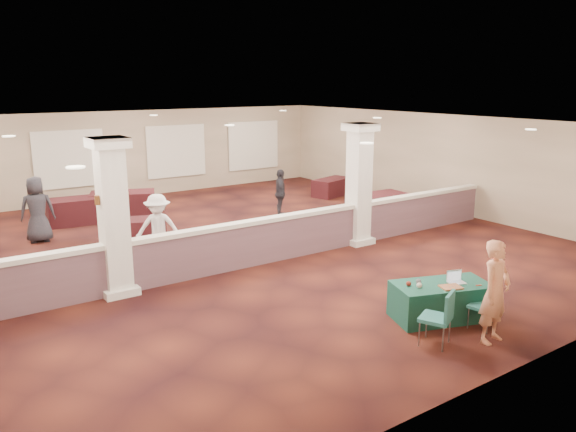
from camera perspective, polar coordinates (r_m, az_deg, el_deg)
ground at (r=14.76m, az=-5.66°, el=-3.25°), size 16.00×16.00×0.00m
wall_back at (r=21.66m, az=-16.20°, el=6.00°), size 16.00×0.04×3.20m
wall_front at (r=8.53m, az=21.43°, el=-5.56°), size 16.00×0.04×3.20m
wall_right at (r=19.49m, az=15.30°, el=5.26°), size 0.04×16.00×3.20m
ceiling at (r=14.18m, az=-5.96°, el=9.23°), size 16.00×16.00×0.02m
partition_wall at (r=13.36m, az=-2.58°, el=-2.47°), size 15.60×0.28×1.10m
column_left at (r=11.68m, az=-17.32°, el=-0.02°), size 0.72×0.72×3.20m
column_right at (r=14.89m, az=7.21°, el=3.33°), size 0.72×0.72×3.20m
sconce_left at (r=11.53m, az=-18.77°, el=1.55°), size 0.12×0.12×0.18m
sconce_right at (r=11.69m, az=-16.14°, el=1.90°), size 0.12×0.12×0.18m
near_table at (r=10.76m, az=15.25°, el=-8.32°), size 1.93×1.41×0.67m
conf_chair_main at (r=10.46m, az=19.64°, el=-8.32°), size 0.50×0.50×0.84m
conf_chair_side at (r=9.61m, az=15.30°, el=-9.58°), size 0.63×0.63×0.95m
woman at (r=9.92m, az=20.31°, el=-7.24°), size 0.68×0.49×1.75m
far_table_front_center at (r=15.60m, az=-15.29°, el=-1.50°), size 1.80×1.29×0.66m
far_table_front_right at (r=18.06m, az=9.07°, el=1.03°), size 1.94×1.04×0.77m
far_table_back_left at (r=18.33m, az=-20.29°, el=0.54°), size 2.00×1.15×0.78m
far_table_back_center at (r=18.74m, az=-16.39°, el=1.15°), size 2.21×1.65×0.80m
far_table_back_right at (r=21.40m, az=4.48°, el=2.95°), size 1.76×1.21×0.65m
attendee_b at (r=13.72m, az=-13.05°, el=-1.23°), size 1.17×0.93×1.66m
attendee_c at (r=17.90m, az=-0.77°, el=2.33°), size 0.78×1.00×1.53m
attendee_d at (r=16.48m, az=-24.12°, el=0.61°), size 0.97×0.66×1.79m
laptop_base at (r=10.74m, az=16.77°, el=-6.51°), size 0.36×0.30×0.02m
laptop_screen at (r=10.78m, az=16.51°, el=-5.79°), size 0.29×0.11×0.20m
screen_glow at (r=10.78m, az=16.53°, el=-5.87°), size 0.26×0.10×0.17m
knitting at (r=10.47m, az=16.21°, el=-6.95°), size 0.44×0.38×0.03m
yarn_cream at (r=10.31m, az=13.19°, el=-6.87°), size 0.10×0.10×0.10m
yarn_red at (r=10.36m, az=12.16°, el=-6.74°), size 0.09×0.09×0.09m
yarn_grey at (r=10.52m, az=13.12°, el=-6.47°), size 0.10×0.10×0.10m
scissors at (r=10.74m, az=18.82°, el=-6.68°), size 0.11×0.06×0.01m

